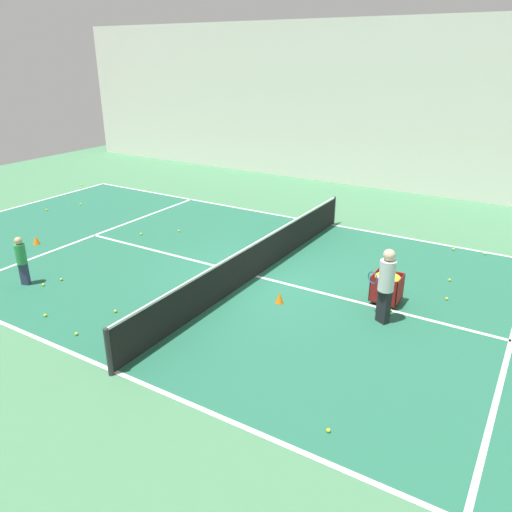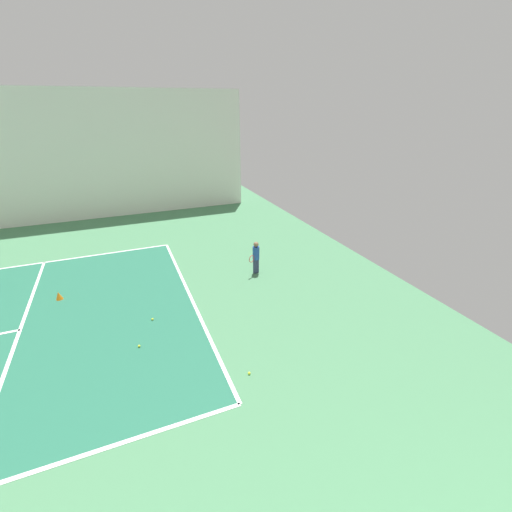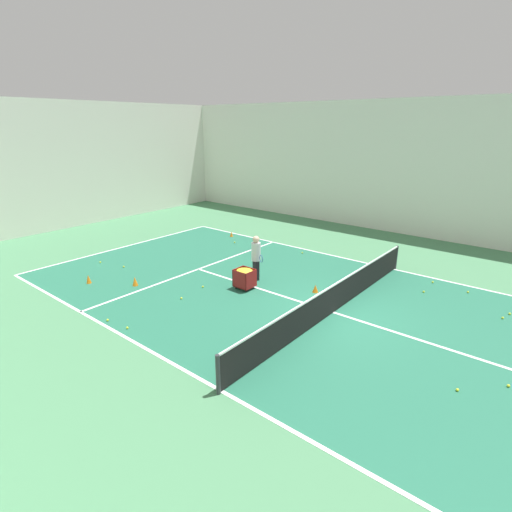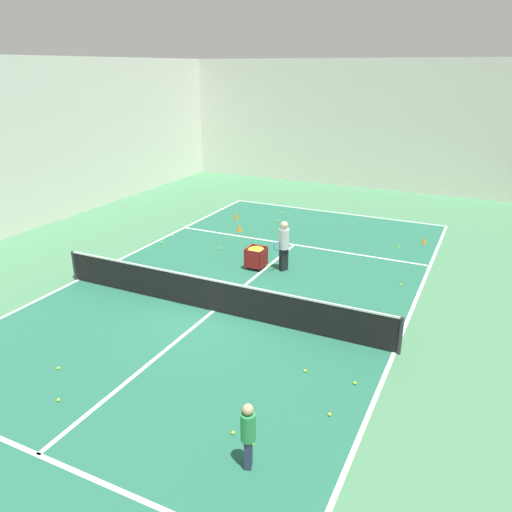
# 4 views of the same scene
# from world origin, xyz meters

# --- Properties ---
(ground_plane) EXTENTS (37.73, 37.73, 0.00)m
(ground_plane) POSITION_xyz_m (0.00, 0.00, 0.00)
(ground_plane) COLOR #477F56
(court_playing_area) EXTENTS (10.04, 22.41, 0.00)m
(court_playing_area) POSITION_xyz_m (0.00, 0.00, 0.00)
(court_playing_area) COLOR #23664C
(court_playing_area) RESTS_ON ground
(line_baseline_far) EXTENTS (10.04, 0.10, 0.00)m
(line_baseline_far) POSITION_xyz_m (0.00, 11.20, 0.01)
(line_baseline_far) COLOR white
(line_baseline_far) RESTS_ON ground
(line_sideline_left) EXTENTS (0.10, 22.41, 0.00)m
(line_sideline_left) POSITION_xyz_m (-5.02, 0.00, 0.01)
(line_sideline_left) COLOR white
(line_sideline_left) RESTS_ON ground
(line_sideline_right) EXTENTS (0.10, 22.41, 0.00)m
(line_sideline_right) POSITION_xyz_m (5.02, 0.00, 0.01)
(line_sideline_right) COLOR white
(line_sideline_right) RESTS_ON ground
(line_service_far) EXTENTS (10.04, 0.10, 0.00)m
(line_service_far) POSITION_xyz_m (0.00, 6.16, 0.01)
(line_service_far) COLOR white
(line_service_far) RESTS_ON ground
(line_centre_service) EXTENTS (0.10, 12.32, 0.00)m
(line_centre_service) POSITION_xyz_m (0.00, 0.00, 0.01)
(line_centre_service) COLOR white
(line_centre_service) RESTS_ON ground
(hall_enclosure_right) EXTENTS (0.15, 34.03, 6.85)m
(hall_enclosure_right) POSITION_xyz_m (10.76, 0.00, 3.42)
(hall_enclosure_right) COLOR silver
(hall_enclosure_right) RESTS_ON ground
(hall_enclosure_far) EXTENTS (21.36, 0.15, 6.85)m
(hall_enclosure_far) POSITION_xyz_m (0.00, 16.94, 3.42)
(hall_enclosure_far) COLOR silver
(hall_enclosure_far) RESTS_ON ground
(tennis_net) EXTENTS (10.34, 0.10, 0.97)m
(tennis_net) POSITION_xyz_m (0.00, 0.00, 0.51)
(tennis_net) COLOR #2D2D33
(tennis_net) RESTS_ON ground
(coach_at_net) EXTENTS (0.46, 0.70, 1.72)m
(coach_at_net) POSITION_xyz_m (0.61, 3.63, 0.98)
(coach_at_net) COLOR black
(coach_at_net) RESTS_ON ground
(ball_cart) EXTENTS (0.60, 0.65, 0.75)m
(ball_cart) POSITION_xyz_m (-0.31, 3.40, 0.53)
(ball_cart) COLOR maroon
(ball_cart) RESTS_ON ground
(training_cone_0) EXTENTS (0.17, 0.17, 0.26)m
(training_cone_0) POSITION_xyz_m (4.48, 8.47, 0.13)
(training_cone_0) COLOR orange
(training_cone_0) RESTS_ON ground
(training_cone_2) EXTENTS (0.20, 0.20, 0.33)m
(training_cone_2) POSITION_xyz_m (-2.65, 6.67, 0.17)
(training_cone_2) COLOR orange
(training_cone_2) RESTS_ON ground
(training_cone_3) EXTENTS (0.21, 0.21, 0.27)m
(training_cone_3) POSITION_xyz_m (1.00, 1.26, 0.14)
(training_cone_3) COLOR orange
(training_cone_3) RESTS_ON ground
(training_cone_4) EXTENTS (0.18, 0.18, 0.32)m
(training_cone_4) POSITION_xyz_m (-3.60, 8.21, 0.16)
(training_cone_4) COLOR orange
(training_cone_4) RESTS_ON ground
(tennis_ball_0) EXTENTS (0.07, 0.07, 0.07)m
(tennis_ball_0) POSITION_xyz_m (0.06, 3.65, 0.04)
(tennis_ball_0) COLOR yellow
(tennis_ball_0) RESTS_ON ground
(tennis_ball_1) EXTENTS (0.07, 0.07, 0.07)m
(tennis_ball_1) POSITION_xyz_m (-2.36, 4.45, 0.04)
(tennis_ball_1) COLOR yellow
(tennis_ball_1) RESTS_ON ground
(tennis_ball_2) EXTENTS (0.07, 0.07, 0.07)m
(tennis_ball_2) POSITION_xyz_m (3.71, 7.55, 0.04)
(tennis_ball_2) COLOR yellow
(tennis_ball_2) RESTS_ON ground
(tennis_ball_3) EXTENTS (0.07, 0.07, 0.07)m
(tennis_ball_3) POSITION_xyz_m (3.32, -4.31, 0.04)
(tennis_ball_3) COLOR yellow
(tennis_ball_3) RESTS_ON ground
(tennis_ball_5) EXTENTS (0.07, 0.07, 0.07)m
(tennis_ball_5) POSITION_xyz_m (-4.81, 4.95, 0.04)
(tennis_ball_5) COLOR yellow
(tennis_ball_5) RESTS_ON ground
(tennis_ball_6) EXTENTS (0.07, 0.07, 0.07)m
(tennis_ball_6) POSITION_xyz_m (4.42, 4.03, 0.04)
(tennis_ball_6) COLOR yellow
(tennis_ball_6) RESTS_ON ground
(tennis_ball_7) EXTENTS (0.07, 0.07, 0.07)m
(tennis_ball_7) POSITION_xyz_m (4.34, -2.90, 0.04)
(tennis_ball_7) COLOR yellow
(tennis_ball_7) RESTS_ON ground
(tennis_ball_8) EXTENTS (0.07, 0.07, 0.07)m
(tennis_ball_8) POSITION_xyz_m (-1.22, 4.62, 0.04)
(tennis_ball_8) COLOR yellow
(tennis_ball_8) RESTS_ON ground
(tennis_ball_9) EXTENTS (0.07, 0.07, 0.07)m
(tennis_ball_9) POSITION_xyz_m (3.38, -1.70, 0.04)
(tennis_ball_9) COLOR yellow
(tennis_ball_9) RESTS_ON ground
(tennis_ball_10) EXTENTS (0.07, 0.07, 0.07)m
(tennis_ball_10) POSITION_xyz_m (2.87, -4.19, 0.04)
(tennis_ball_10) COLOR yellow
(tennis_ball_10) RESTS_ON ground
(tennis_ball_11) EXTENTS (0.07, 0.07, 0.07)m
(tennis_ball_11) POSITION_xyz_m (4.51, -1.67, 0.04)
(tennis_ball_11) COLOR yellow
(tennis_ball_11) RESTS_ON ground
(tennis_ball_14) EXTENTS (0.07, 0.07, 0.07)m
(tennis_ball_14) POSITION_xyz_m (-2.12, 9.95, 0.04)
(tennis_ball_14) COLOR yellow
(tennis_ball_14) RESTS_ON ground
(tennis_ball_15) EXTENTS (0.07, 0.07, 0.07)m
(tennis_ball_15) POSITION_xyz_m (-1.71, -4.03, 0.04)
(tennis_ball_15) COLOR yellow
(tennis_ball_15) RESTS_ON ground
(tennis_ball_16) EXTENTS (0.07, 0.07, 0.07)m
(tennis_ball_16) POSITION_xyz_m (-1.81, 8.69, 0.04)
(tennis_ball_16) COLOR yellow
(tennis_ball_16) RESTS_ON ground
(tennis_ball_17) EXTENTS (0.07, 0.07, 0.07)m
(tennis_ball_17) POSITION_xyz_m (-4.71, 4.08, 0.04)
(tennis_ball_17) COLOR yellow
(tennis_ball_17) RESTS_ON ground
(tennis_ball_18) EXTENTS (0.07, 0.07, 0.07)m
(tennis_ball_18) POSITION_xyz_m (-0.82, -4.88, 0.04)
(tennis_ball_18) COLOR yellow
(tennis_ball_18) RESTS_ON ground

